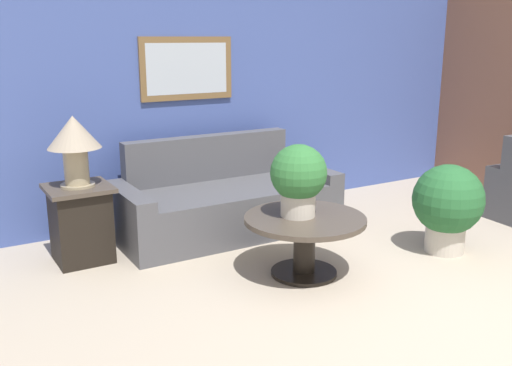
# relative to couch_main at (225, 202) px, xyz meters

# --- Properties ---
(ground_plane) EXTENTS (20.00, 20.00, 0.00)m
(ground_plane) POSITION_rel_couch_main_xyz_m (0.65, -2.59, -0.28)
(ground_plane) COLOR tan
(wall_back) EXTENTS (7.78, 0.09, 2.60)m
(wall_back) POSITION_rel_couch_main_xyz_m (0.64, 0.62, 1.02)
(wall_back) COLOR #42569E
(wall_back) RESTS_ON ground_plane
(couch_main) EXTENTS (2.10, 0.94, 0.89)m
(couch_main) POSITION_rel_couch_main_xyz_m (0.00, 0.00, 0.00)
(couch_main) COLOR #4C4C51
(couch_main) RESTS_ON ground_plane
(coffee_table) EXTENTS (0.95, 0.95, 0.48)m
(coffee_table) POSITION_rel_couch_main_xyz_m (0.05, -1.26, 0.06)
(coffee_table) COLOR black
(coffee_table) RESTS_ON ground_plane
(side_table) EXTENTS (0.52, 0.52, 0.65)m
(side_table) POSITION_rel_couch_main_xyz_m (-1.38, -0.06, 0.04)
(side_table) COLOR black
(side_table) RESTS_ON ground_plane
(table_lamp) EXTENTS (0.43, 0.43, 0.58)m
(table_lamp) POSITION_rel_couch_main_xyz_m (-1.38, -0.06, 0.74)
(table_lamp) COLOR tan
(table_lamp) RESTS_ON side_table
(potted_plant_on_table) EXTENTS (0.44, 0.44, 0.56)m
(potted_plant_on_table) POSITION_rel_couch_main_xyz_m (0.01, -1.21, 0.50)
(potted_plant_on_table) COLOR beige
(potted_plant_on_table) RESTS_ON coffee_table
(potted_plant_floor) EXTENTS (0.61, 0.61, 0.78)m
(potted_plant_floor) POSITION_rel_couch_main_xyz_m (1.40, -1.48, 0.15)
(potted_plant_floor) COLOR beige
(potted_plant_floor) RESTS_ON ground_plane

